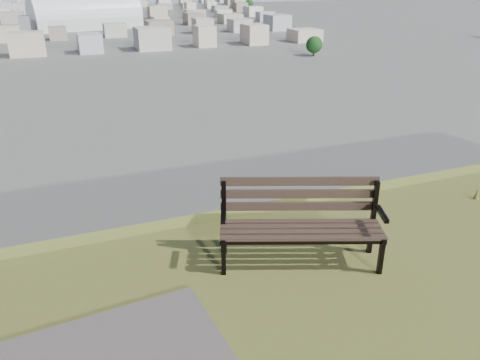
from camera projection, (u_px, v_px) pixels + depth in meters
name	position (u px, v px, depth m)	size (l,w,h in m)	color
park_bench	(300.00, 218.00, 5.61)	(2.01, 1.25, 1.01)	#3C2D22
arena	(86.00, 18.00, 270.35)	(63.85, 37.86, 25.22)	silver
city_blocks	(52.00, 12.00, 349.26)	(395.00, 361.00, 7.00)	beige
city_trees	(7.00, 19.00, 275.52)	(406.52, 387.20, 9.98)	#322319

